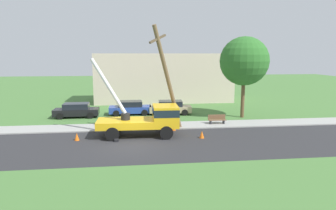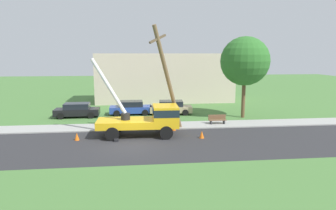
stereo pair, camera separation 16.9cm
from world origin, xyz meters
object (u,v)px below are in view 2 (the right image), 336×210
(traffic_cone_ahead, at_px, (202,135))
(roadside_tree_near, at_px, (245,61))
(utility_truck, at_px, (149,118))
(leaning_utility_pole, at_px, (168,78))
(parked_sedan_tan, at_px, (171,107))
(park_bench, at_px, (217,120))
(parked_sedan_blue, at_px, (131,108))
(traffic_cone_behind, at_px, (77,137))
(traffic_cone_curbside, at_px, (174,127))
(parked_sedan_black, at_px, (77,110))

(traffic_cone_ahead, distance_m, roadside_tree_near, 10.57)
(utility_truck, distance_m, leaning_utility_pole, 3.53)
(utility_truck, bearing_deg, parked_sedan_tan, 71.76)
(parked_sedan_tan, distance_m, park_bench, 6.46)
(leaning_utility_pole, xyz_separation_m, parked_sedan_blue, (-3.08, 7.56, -3.65))
(traffic_cone_behind, xyz_separation_m, roadside_tree_near, (15.08, 6.59, 5.32))
(traffic_cone_curbside, relative_size, roadside_tree_near, 0.07)
(park_bench, bearing_deg, parked_sedan_tan, 123.35)
(traffic_cone_ahead, relative_size, park_bench, 0.35)
(utility_truck, relative_size, parked_sedan_tan, 1.49)
(parked_sedan_blue, bearing_deg, parked_sedan_tan, -3.70)
(traffic_cone_curbside, xyz_separation_m, park_bench, (4.17, 1.65, 0.18))
(parked_sedan_blue, xyz_separation_m, parked_sedan_tan, (4.23, -0.27, 0.00))
(leaning_utility_pole, bearing_deg, traffic_cone_ahead, -44.44)
(traffic_cone_ahead, height_order, park_bench, park_bench)
(traffic_cone_ahead, distance_m, parked_sedan_black, 14.09)
(utility_truck, height_order, parked_sedan_black, utility_truck)
(roadside_tree_near, bearing_deg, park_bench, -140.06)
(utility_truck, xyz_separation_m, traffic_cone_ahead, (3.94, -1.22, -1.13))
(traffic_cone_curbside, bearing_deg, utility_truck, -148.29)
(traffic_cone_ahead, distance_m, traffic_cone_behind, 9.29)
(parked_sedan_black, bearing_deg, traffic_cone_curbside, -35.98)
(parked_sedan_blue, bearing_deg, traffic_cone_behind, -112.42)
(traffic_cone_ahead, relative_size, roadside_tree_near, 0.07)
(utility_truck, bearing_deg, traffic_cone_behind, -172.05)
(leaning_utility_pole, relative_size, parked_sedan_blue, 1.93)
(traffic_cone_ahead, relative_size, parked_sedan_tan, 0.12)
(parked_sedan_blue, height_order, roadside_tree_near, roadside_tree_near)
(leaning_utility_pole, bearing_deg, parked_sedan_black, 141.32)
(traffic_cone_curbside, bearing_deg, parked_sedan_black, 144.02)
(park_bench, bearing_deg, roadside_tree_near, 39.94)
(traffic_cone_curbside, height_order, parked_sedan_blue, parked_sedan_blue)
(traffic_cone_ahead, bearing_deg, parked_sedan_tan, 97.04)
(traffic_cone_curbside, relative_size, parked_sedan_blue, 0.13)
(utility_truck, bearing_deg, parked_sedan_blue, 99.69)
(leaning_utility_pole, xyz_separation_m, parked_sedan_tan, (1.15, 7.28, -3.65))
(utility_truck, height_order, traffic_cone_ahead, utility_truck)
(parked_sedan_blue, relative_size, park_bench, 2.77)
(traffic_cone_behind, distance_m, traffic_cone_curbside, 7.75)
(leaning_utility_pole, height_order, park_bench, leaning_utility_pole)
(parked_sedan_black, xyz_separation_m, parked_sedan_blue, (5.38, 0.79, 0.00))
(parked_sedan_black, distance_m, park_bench, 14.03)
(traffic_cone_ahead, distance_m, parked_sedan_blue, 11.24)
(parked_sedan_tan, bearing_deg, leaning_utility_pole, -98.97)
(parked_sedan_black, bearing_deg, traffic_cone_ahead, -40.01)
(utility_truck, relative_size, traffic_cone_ahead, 12.07)
(utility_truck, xyz_separation_m, roadside_tree_near, (9.74, 5.84, 4.19))
(traffic_cone_ahead, height_order, traffic_cone_behind, same)
(leaning_utility_pole, distance_m, traffic_cone_curbside, 4.13)
(traffic_cone_behind, height_order, park_bench, park_bench)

